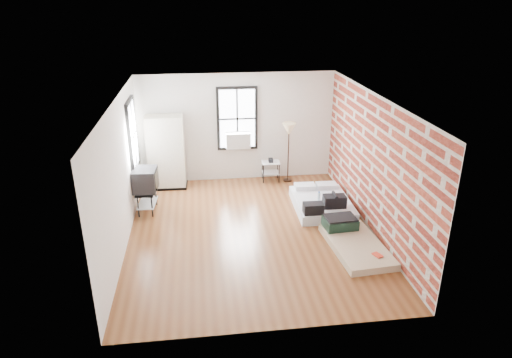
{
  "coord_description": "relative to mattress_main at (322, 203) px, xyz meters",
  "views": [
    {
      "loc": [
        -0.97,
        -8.31,
        4.65
      ],
      "look_at": [
        0.14,
        0.3,
        1.07
      ],
      "focal_mm": 32.0,
      "sensor_mm": 36.0,
      "label": 1
    }
  ],
  "objects": [
    {
      "name": "mattress_bare",
      "position": [
        0.17,
        -1.67,
        -0.03
      ],
      "size": [
        1.07,
        1.84,
        0.38
      ],
      "rotation": [
        0.0,
        0.0,
        0.07
      ],
      "color": "beige",
      "rests_on": "ground"
    },
    {
      "name": "room_shell",
      "position": [
        -1.51,
        -0.54,
        1.59
      ],
      "size": [
        5.02,
        6.02,
        2.8
      ],
      "color": "silver",
      "rests_on": "ground"
    },
    {
      "name": "floor_lamp",
      "position": [
        -0.46,
        1.75,
        1.19
      ],
      "size": [
        0.34,
        0.34,
        1.57
      ],
      "color": "black",
      "rests_on": "ground"
    },
    {
      "name": "side_table",
      "position": [
        -0.9,
        1.82,
        0.26
      ],
      "size": [
        0.48,
        0.4,
        0.62
      ],
      "rotation": [
        0.0,
        0.0,
        -0.05
      ],
      "color": "black",
      "rests_on": "ground"
    },
    {
      "name": "mattress_main",
      "position": [
        0.0,
        0.0,
        0.0
      ],
      "size": [
        1.29,
        1.72,
        0.54
      ],
      "rotation": [
        0.0,
        0.0,
        -0.03
      ],
      "color": "white",
      "rests_on": "ground"
    },
    {
      "name": "tv_stand",
      "position": [
        -3.96,
        0.39,
        0.58
      ],
      "size": [
        0.55,
        0.75,
        1.02
      ],
      "rotation": [
        0.0,
        0.0,
        -0.07
      ],
      "color": "black",
      "rests_on": "ground"
    },
    {
      "name": "wardrobe",
      "position": [
        -3.57,
        1.75,
        0.78
      ],
      "size": [
        0.96,
        0.57,
        1.86
      ],
      "rotation": [
        0.0,
        0.0,
        -0.03
      ],
      "color": "black",
      "rests_on": "ground"
    },
    {
      "name": "ground",
      "position": [
        -1.74,
        -0.9,
        -0.15
      ],
      "size": [
        6.0,
        6.0,
        0.0
      ],
      "primitive_type": "plane",
      "color": "brown",
      "rests_on": "ground"
    }
  ]
}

